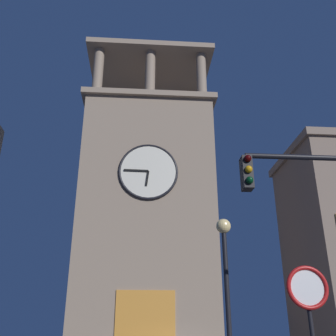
{
  "coord_description": "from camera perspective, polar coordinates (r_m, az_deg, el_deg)",
  "views": [
    {
      "loc": [
        2.06,
        19.43,
        1.99
      ],
      "look_at": [
        0.22,
        -5.89,
        12.56
      ],
      "focal_mm": 41.7,
      "sensor_mm": 36.0,
      "label": 1
    }
  ],
  "objects": [
    {
      "name": "clocktower",
      "position": [
        26.22,
        -3.16,
        -7.37
      ],
      "size": [
        9.08,
        6.77,
        23.51
      ],
      "color": "gray",
      "rests_on": "ground_plane"
    },
    {
      "name": "street_lamp",
      "position": [
        11.73,
        8.47,
        -14.67
      ],
      "size": [
        0.44,
        0.44,
        5.1
      ],
      "color": "black",
      "rests_on": "ground_plane"
    },
    {
      "name": "no_horn_sign",
      "position": [
        7.79,
        19.95,
        -18.09
      ],
      "size": [
        0.78,
        0.14,
        3.09
      ],
      "color": "black",
      "rests_on": "ground_plane"
    }
  ]
}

